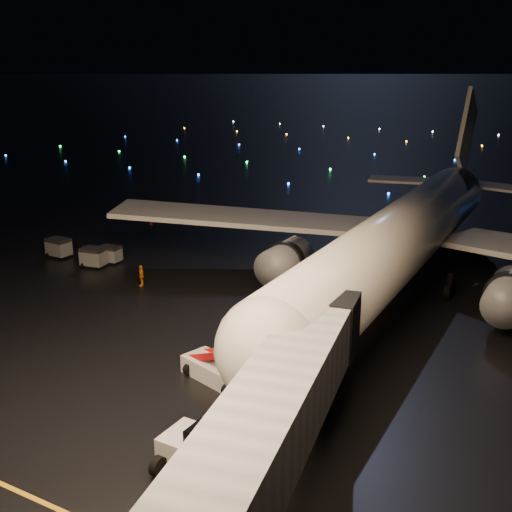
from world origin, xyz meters
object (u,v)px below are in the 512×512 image
(baggage_cart_0, at_px, (93,257))
(baggage_cart_1, at_px, (59,248))
(pushback_tug, at_px, (208,449))
(crew_c, at_px, (141,276))
(belt_loader, at_px, (219,353))
(baggage_cart_2, at_px, (110,254))
(airliner, at_px, (413,194))

(baggage_cart_0, height_order, baggage_cart_1, baggage_cart_1)
(pushback_tug, relative_size, crew_c, 2.41)
(pushback_tug, xyz_separation_m, belt_loader, (-4.19, 7.57, 0.71))
(belt_loader, relative_size, baggage_cart_1, 3.33)
(baggage_cart_0, relative_size, baggage_cart_2, 1.14)
(pushback_tug, bearing_deg, crew_c, 136.93)
(baggage_cart_2, bearing_deg, airliner, 11.63)
(belt_loader, xyz_separation_m, baggage_cart_0, (-21.99, 12.99, -0.84))
(crew_c, bearing_deg, pushback_tug, 18.48)
(belt_loader, distance_m, baggage_cart_2, 26.12)
(pushback_tug, height_order, baggage_cart_1, pushback_tug)
(baggage_cart_2, bearing_deg, belt_loader, -39.07)
(belt_loader, xyz_separation_m, crew_c, (-14.74, 10.97, -0.84))
(airliner, distance_m, baggage_cart_1, 33.65)
(pushback_tug, relative_size, belt_loader, 0.61)
(airliner, height_order, crew_c, airliner)
(baggage_cart_0, xyz_separation_m, baggage_cart_1, (-5.13, 0.71, 0.01))
(airliner, distance_m, crew_c, 23.53)
(airliner, height_order, pushback_tug, airliner)
(belt_loader, height_order, crew_c, belt_loader)
(baggage_cart_1, relative_size, baggage_cart_2, 1.15)
(airliner, relative_size, belt_loader, 7.60)
(airliner, distance_m, pushback_tug, 30.72)
(crew_c, relative_size, baggage_cart_0, 0.85)
(pushback_tug, bearing_deg, baggage_cart_2, 140.37)
(belt_loader, relative_size, baggage_cart_0, 3.38)
(crew_c, xyz_separation_m, baggage_cart_2, (-6.79, 3.78, -0.11))
(crew_c, relative_size, baggage_cart_2, 0.97)
(crew_c, distance_m, baggage_cart_1, 12.68)
(baggage_cart_2, bearing_deg, pushback_tug, -45.60)
(baggage_cart_1, bearing_deg, pushback_tug, -32.10)
(belt_loader, xyz_separation_m, baggage_cart_1, (-27.12, 13.70, -0.83))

